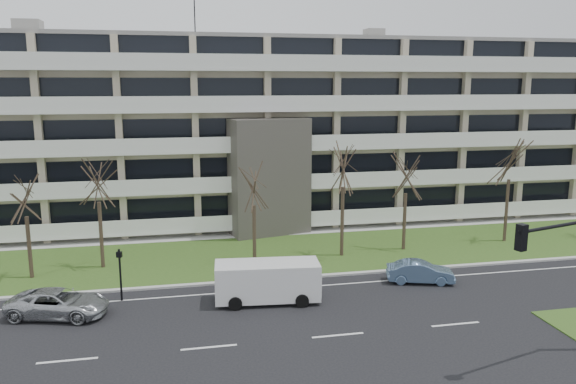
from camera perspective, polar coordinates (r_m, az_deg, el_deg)
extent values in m
plane|color=black|center=(27.22, 5.08, -14.30)|extent=(160.00, 160.00, 0.00)
cube|color=#2D4D19|center=(39.00, -0.46, -6.27)|extent=(90.00, 10.00, 0.06)
cube|color=#B2B2AD|center=(34.35, 1.19, -8.65)|extent=(90.00, 0.35, 0.12)
cube|color=#B2B2AD|center=(44.19, -1.86, -4.18)|extent=(90.00, 2.00, 0.08)
cube|color=white|center=(33.00, 1.78, -9.60)|extent=(90.00, 0.12, 0.01)
cube|color=#B9AB90|center=(49.72, -3.31, 6.25)|extent=(60.00, 12.00, 15.00)
cube|color=gray|center=(49.68, -3.41, 15.07)|extent=(60.50, 12.50, 0.30)
cube|color=#4C4742|center=(43.23, -1.90, 1.53)|extent=(6.39, 3.69, 9.00)
cube|color=black|center=(43.52, -1.83, -1.76)|extent=(4.92, 1.19, 3.50)
cube|color=gray|center=(50.36, -24.89, 14.91)|extent=(2.00, 2.00, 1.20)
cylinder|color=black|center=(49.36, -9.46, 17.13)|extent=(0.10, 0.10, 3.50)
cube|color=black|center=(44.64, -2.09, -1.31)|extent=(58.00, 0.10, 1.80)
cube|color=white|center=(44.33, -1.93, -3.38)|extent=(58.00, 1.40, 0.22)
cube|color=white|center=(43.56, -1.79, -2.83)|extent=(58.00, 0.08, 1.00)
cube|color=black|center=(44.09, -2.12, 2.50)|extent=(58.00, 0.10, 1.80)
cube|color=white|center=(43.68, -1.96, 0.43)|extent=(58.00, 1.40, 0.22)
cube|color=white|center=(42.94, -1.82, 1.06)|extent=(58.00, 0.08, 1.00)
cube|color=black|center=(43.75, -2.15, 6.39)|extent=(58.00, 0.10, 1.80)
cube|color=white|center=(43.23, -1.98, 4.34)|extent=(58.00, 1.40, 0.22)
cube|color=white|center=(42.53, -1.84, 5.04)|extent=(58.00, 0.08, 1.00)
cube|color=black|center=(43.61, -2.18, 10.32)|extent=(58.00, 0.10, 1.80)
cube|color=white|center=(42.99, -2.01, 8.32)|extent=(58.00, 1.40, 0.22)
cube|color=white|center=(42.32, -1.87, 9.09)|extent=(58.00, 0.08, 1.00)
cube|color=black|center=(43.68, -2.21, 14.26)|extent=(58.00, 0.10, 1.80)
cube|color=white|center=(42.95, -2.04, 12.32)|extent=(58.00, 1.40, 0.22)
cube|color=white|center=(42.33, -1.89, 13.15)|extent=(58.00, 0.08, 1.00)
imported|color=#B1B4B9|center=(31.11, -22.30, -10.42)|extent=(5.38, 3.49, 1.38)
imported|color=#6587AF|center=(34.39, 13.28, -7.90)|extent=(4.14, 2.41, 1.29)
cube|color=white|center=(30.56, -2.11, -8.96)|extent=(5.74, 2.59, 1.96)
cube|color=black|center=(30.37, -2.12, -7.95)|extent=(5.32, 2.40, 0.72)
cube|color=white|center=(30.89, 2.82, -9.04)|extent=(0.55, 1.98, 1.24)
cylinder|color=black|center=(29.83, -5.38, -11.21)|extent=(0.74, 0.33, 0.72)
cylinder|color=black|center=(31.75, -5.44, -9.81)|extent=(0.74, 0.33, 0.72)
cylinder|color=black|center=(30.06, 1.44, -10.99)|extent=(0.74, 0.33, 0.72)
cylinder|color=black|center=(31.97, 0.94, -9.61)|extent=(0.74, 0.33, 0.72)
cylinder|color=black|center=(25.14, 26.34, -2.99)|extent=(5.25, 1.59, 0.15)
cube|color=black|center=(23.26, 22.62, -4.28)|extent=(0.41, 0.41, 1.04)
sphere|color=red|center=(23.18, 22.68, -3.49)|extent=(0.21, 0.21, 0.21)
sphere|color=orange|center=(23.26, 22.62, -4.28)|extent=(0.21, 0.21, 0.21)
sphere|color=green|center=(23.35, 22.56, -5.07)|extent=(0.21, 0.21, 0.21)
cylinder|color=black|center=(31.83, -16.66, -8.09)|extent=(0.12, 0.12, 2.90)
cube|color=black|center=(31.48, -16.78, -6.09)|extent=(0.33, 0.29, 0.31)
sphere|color=red|center=(31.48, -16.78, -6.09)|extent=(0.14, 0.14, 0.14)
cylinder|color=#382B21|center=(37.15, -24.79, -5.16)|extent=(0.24, 0.24, 3.84)
cylinder|color=#382B21|center=(37.50, -18.45, -4.19)|extent=(0.24, 0.24, 4.31)
cylinder|color=#382B21|center=(36.62, -3.44, -4.34)|extent=(0.24, 0.24, 3.87)
cylinder|color=#382B21|center=(38.12, 5.52, -3.04)|extent=(0.24, 0.24, 4.79)
cylinder|color=#382B21|center=(40.28, 11.74, -2.99)|extent=(0.24, 0.24, 4.07)
cylinder|color=#382B21|center=(44.46, 21.30, -1.78)|extent=(0.24, 0.24, 4.70)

